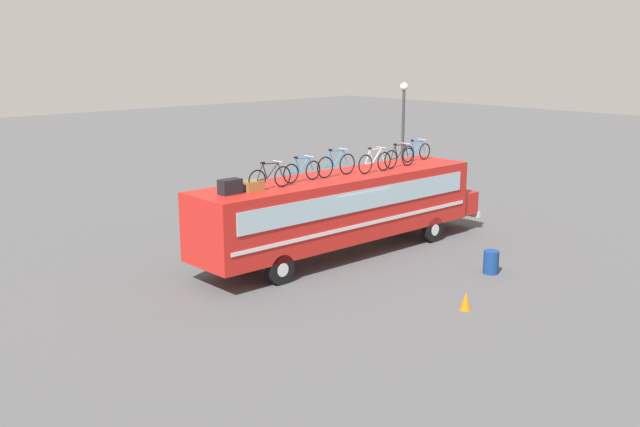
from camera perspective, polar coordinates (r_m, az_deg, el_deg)
The scene contains 13 objects.
ground_plane at distance 25.87m, azimuth 1.50°, elevation -3.30°, with size 120.00×120.00×0.00m, color #4C4C4F.
bus at distance 25.57m, azimuth 1.84°, elevation 0.53°, with size 12.58×2.45×2.88m.
luggage_bag_1 at distance 22.16m, azimuth -7.07°, elevation 2.11°, with size 0.68×0.40×0.46m, color black.
luggage_bag_2 at distance 22.62m, azimuth -5.29°, elevation 2.18°, with size 0.64×0.40×0.31m, color olive.
rooftop_bicycle_1 at distance 22.80m, azimuth -3.95°, elevation 2.85°, with size 1.69×0.44×0.89m.
rooftop_bicycle_2 at distance 24.01m, azimuth -1.43°, elevation 3.37°, with size 1.62×0.44×0.87m.
rooftop_bicycle_3 at distance 24.99m, azimuth 1.28°, elevation 3.85°, with size 1.79×0.44×0.98m.
rooftop_bicycle_4 at distance 25.84m, azimuth 4.32°, elevation 4.07°, with size 1.65×0.44×0.91m.
rooftop_bicycle_5 at distance 27.04m, azimuth 6.25°, elevation 4.42°, with size 1.64×0.44×0.91m.
rooftop_bicycle_6 at distance 28.62m, azimuth 7.56°, elevation 4.83°, with size 1.65×0.44×0.86m.
trash_bin at distance 24.40m, azimuth 13.27°, elevation -3.73°, with size 0.50×0.50×0.76m, color navy.
traffic_cone at distance 21.00m, azimuth 11.35°, elevation -6.74°, with size 0.32×0.32×0.53m, color orange.
street_lamp at distance 34.01m, azimuth 6.53°, elevation 6.67°, with size 0.37×0.37×5.63m.
Camera 1 is at (-17.22, -17.88, 7.28)m, focal length 40.80 mm.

